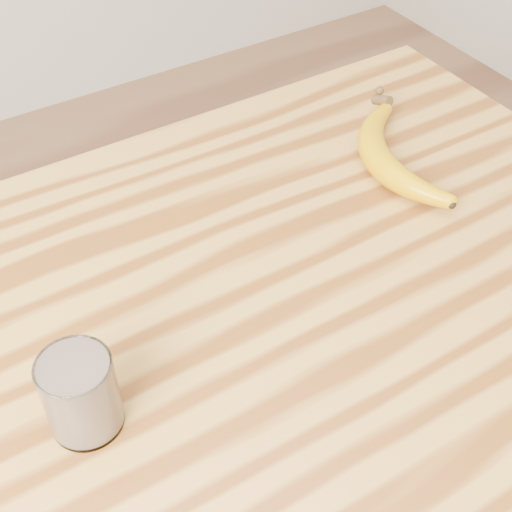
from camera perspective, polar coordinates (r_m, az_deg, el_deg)
table at (r=0.89m, az=-2.15°, el=-11.65°), size 1.20×0.80×0.90m
smoothie_glass at (r=0.71m, az=-13.86°, el=-10.64°), size 0.07×0.07×0.09m
banana at (r=1.00m, az=9.61°, el=7.71°), size 0.21×0.35×0.04m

